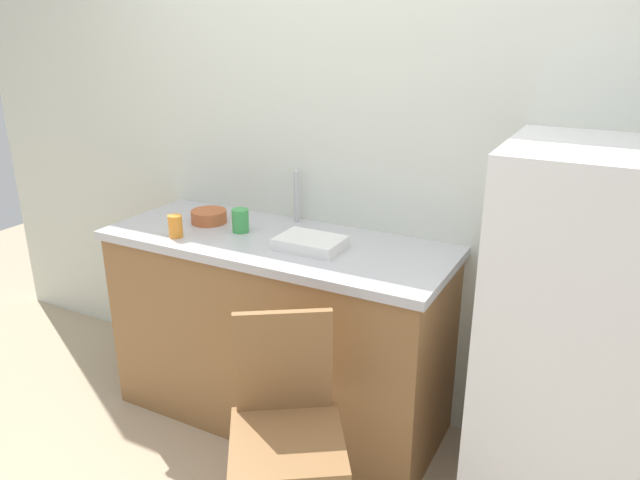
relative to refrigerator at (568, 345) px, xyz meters
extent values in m
cube|color=silver|center=(-1.08, 0.37, 0.54)|extent=(4.80, 0.10, 2.56)
cube|color=olive|center=(-1.27, 0.02, -0.29)|extent=(1.57, 0.60, 0.90)
cube|color=#B7B7BC|center=(-1.27, 0.02, 0.18)|extent=(1.61, 0.64, 0.04)
cylinder|color=#B7B7BC|center=(-1.30, 0.27, 0.32)|extent=(0.02, 0.02, 0.26)
cube|color=white|center=(0.00, 0.00, 0.00)|extent=(0.57, 0.64, 1.48)
cylinder|color=olive|center=(-1.02, -0.63, -0.52)|extent=(0.04, 0.04, 0.45)
cylinder|color=olive|center=(-0.77, -0.46, -0.52)|extent=(0.04, 0.04, 0.45)
cube|color=olive|center=(-0.81, -0.67, -0.27)|extent=(0.55, 0.55, 0.04)
cube|color=olive|center=(-0.91, -0.51, -0.05)|extent=(0.32, 0.22, 0.40)
cube|color=white|center=(-1.07, -0.02, 0.22)|extent=(0.28, 0.20, 0.05)
cylinder|color=#B25B33|center=(-1.68, 0.06, 0.23)|extent=(0.17, 0.17, 0.06)
cylinder|color=orange|center=(-1.68, -0.18, 0.25)|extent=(0.06, 0.06, 0.10)
cylinder|color=green|center=(-1.46, 0.02, 0.25)|extent=(0.08, 0.08, 0.11)
camera|label=1|loc=(0.10, -2.14, 1.12)|focal=33.69mm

